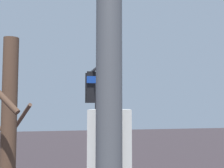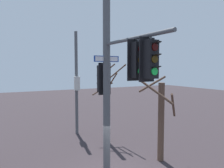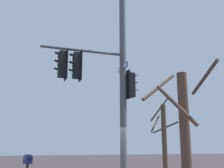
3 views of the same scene
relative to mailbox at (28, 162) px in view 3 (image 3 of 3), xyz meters
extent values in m
cylinder|color=#4C4F54|center=(-0.35, -3.83, 3.36)|extent=(0.29, 0.29, 8.94)
cylinder|color=#4C4F54|center=(-0.38, -2.01, 4.65)|extent=(0.18, 3.63, 0.12)
cube|color=black|center=(-0.38, -1.73, 3.95)|extent=(0.36, 0.30, 1.10)
cube|color=black|center=(-0.38, -1.90, 3.95)|extent=(0.56, 0.04, 1.30)
cylinder|color=#2F0403|center=(-0.38, -1.56, 4.29)|extent=(0.22, 0.03, 0.22)
cube|color=black|center=(-0.38, -1.49, 4.41)|extent=(0.21, 0.16, 0.06)
cylinder|color=#352504|center=(-0.38, -1.56, 3.95)|extent=(0.22, 0.03, 0.22)
cube|color=black|center=(-0.38, -1.49, 4.07)|extent=(0.21, 0.16, 0.06)
cylinder|color=#19D147|center=(-0.38, -1.56, 3.61)|extent=(0.22, 0.03, 0.22)
cube|color=black|center=(-0.38, -1.49, 3.73)|extent=(0.21, 0.16, 0.06)
cylinder|color=#4C4F54|center=(-0.38, -1.73, 4.57)|extent=(0.04, 0.04, 0.15)
cube|color=black|center=(-0.39, -1.11, 3.95)|extent=(0.38, 0.32, 1.10)
cube|color=black|center=(-0.38, -1.28, 3.95)|extent=(0.56, 0.08, 1.30)
cylinder|color=#2F0403|center=(-0.40, -0.95, 4.29)|extent=(0.22, 0.04, 0.22)
cube|color=black|center=(-0.41, -0.87, 4.41)|extent=(0.22, 0.17, 0.06)
cylinder|color=#352504|center=(-0.40, -0.95, 3.95)|extent=(0.22, 0.04, 0.22)
cube|color=black|center=(-0.41, -0.87, 4.07)|extent=(0.22, 0.17, 0.06)
cylinder|color=#19D147|center=(-0.40, -0.95, 3.61)|extent=(0.22, 0.04, 0.22)
cube|color=black|center=(-0.41, -0.87, 3.73)|extent=(0.22, 0.17, 0.06)
cylinder|color=#4C4F54|center=(-0.39, -1.11, 4.57)|extent=(0.04, 0.04, 0.15)
cube|color=black|center=(-0.34, -4.20, 3.27)|extent=(0.38, 0.33, 1.10)
cube|color=black|center=(-0.36, -4.03, 3.27)|extent=(0.56, 0.09, 1.30)
cylinder|color=#2F0403|center=(-0.33, -4.36, 3.61)|extent=(0.22, 0.05, 0.22)
cube|color=black|center=(-0.32, -4.43, 3.73)|extent=(0.22, 0.18, 0.06)
cylinder|color=#352504|center=(-0.33, -4.36, 3.27)|extent=(0.22, 0.05, 0.22)
cube|color=black|center=(-0.32, -4.43, 3.39)|extent=(0.22, 0.18, 0.06)
cylinder|color=#19D147|center=(-0.33, -4.36, 2.93)|extent=(0.22, 0.05, 0.22)
cube|color=black|center=(-0.32, -4.43, 3.05)|extent=(0.22, 0.18, 0.06)
cube|color=navy|center=(-0.35, -3.83, 4.07)|extent=(1.10, 0.05, 0.24)
cube|color=white|center=(-0.35, -3.81, 4.07)|extent=(1.00, 0.03, 0.18)
cube|color=navy|center=(0.00, 0.00, 0.06)|extent=(0.49, 0.35, 0.24)
cylinder|color=navy|center=(0.00, 0.00, 0.18)|extent=(0.49, 0.35, 0.24)
cylinder|color=#4C3B2A|center=(3.88, -8.04, 1.02)|extent=(0.31, 0.31, 4.26)
cylinder|color=#4C3B2A|center=(4.55, -8.53, 1.78)|extent=(1.08, 1.45, 0.78)
cylinder|color=#4C3B2A|center=(4.33, -7.71, 2.00)|extent=(0.80, 1.03, 1.16)
cylinder|color=#4C3B2A|center=(4.51, -8.17, 3.00)|extent=(0.38, 1.36, 1.71)
cylinder|color=brown|center=(-3.88, -4.59, 0.93)|extent=(0.32, 0.32, 4.08)
cylinder|color=brown|center=(-4.25, -4.12, 1.83)|extent=(1.06, 0.88, 1.35)
cylinder|color=brown|center=(-3.96, -5.41, 2.85)|extent=(1.70, 0.27, 0.87)
cylinder|color=brown|center=(-3.07, -4.18, 2.64)|extent=(0.95, 1.73, 1.22)
camera|label=1|loc=(-2.02, -13.35, 3.16)|focal=44.86mm
camera|label=2|loc=(3.50, 3.76, 3.68)|focal=34.24mm
camera|label=3|loc=(-11.48, 0.23, 0.65)|focal=43.97mm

